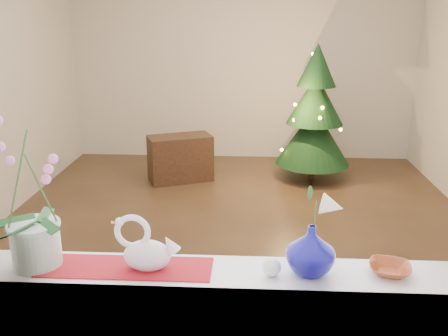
# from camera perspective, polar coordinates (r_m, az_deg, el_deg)

# --- Properties ---
(ground) EXTENTS (5.00, 5.00, 0.00)m
(ground) POSITION_cam_1_polar(r_m,az_deg,el_deg) (4.58, 1.40, -7.32)
(ground) COLOR #362216
(ground) RESTS_ON ground
(wall_back) EXTENTS (4.50, 0.10, 2.70)m
(wall_back) POSITION_cam_1_polar(r_m,az_deg,el_deg) (6.68, 2.18, 12.55)
(wall_back) COLOR beige
(wall_back) RESTS_ON ground
(wall_front) EXTENTS (4.50, 0.10, 2.70)m
(wall_front) POSITION_cam_1_polar(r_m,az_deg,el_deg) (1.75, -0.86, -1.36)
(wall_front) COLOR beige
(wall_front) RESTS_ON ground
(windowsill) EXTENTS (2.20, 0.26, 0.04)m
(windowsill) POSITION_cam_1_polar(r_m,az_deg,el_deg) (2.06, -0.55, -12.12)
(windowsill) COLOR white
(windowsill) RESTS_ON window_apron
(window_frame) EXTENTS (2.22, 0.06, 1.60)m
(window_frame) POSITION_cam_1_polar(r_m,az_deg,el_deg) (1.70, -0.85, 10.19)
(window_frame) COLOR white
(window_frame) RESTS_ON windowsill
(runner) EXTENTS (0.70, 0.20, 0.01)m
(runner) POSITION_cam_1_polar(r_m,az_deg,el_deg) (2.10, -11.14, -11.08)
(runner) COLOR maroon
(runner) RESTS_ON windowsill
(orchid_pot) EXTENTS (0.26, 0.26, 0.62)m
(orchid_pot) POSITION_cam_1_polar(r_m,az_deg,el_deg) (2.10, -21.32, -2.86)
(orchid_pot) COLOR white
(orchid_pot) RESTS_ON windowsill
(swan) EXTENTS (0.29, 0.20, 0.22)m
(swan) POSITION_cam_1_polar(r_m,az_deg,el_deg) (2.03, -8.83, -8.59)
(swan) COLOR silver
(swan) RESTS_ON windowsill
(blue_vase) EXTENTS (0.24, 0.24, 0.23)m
(blue_vase) POSITION_cam_1_polar(r_m,az_deg,el_deg) (2.01, 9.91, -8.81)
(blue_vase) COLOR #080664
(blue_vase) RESTS_ON windowsill
(lily) EXTENTS (0.13, 0.07, 0.18)m
(lily) POSITION_cam_1_polar(r_m,az_deg,el_deg) (1.92, 10.22, -3.34)
(lily) COLOR white
(lily) RESTS_ON blue_vase
(paperweight) EXTENTS (0.09, 0.09, 0.07)m
(paperweight) POSITION_cam_1_polar(r_m,az_deg,el_deg) (2.00, 5.47, -11.22)
(paperweight) COLOR silver
(paperweight) RESTS_ON windowsill
(amber_dish) EXTENTS (0.17, 0.17, 0.03)m
(amber_dish) POSITION_cam_1_polar(r_m,az_deg,el_deg) (2.12, 18.41, -10.97)
(amber_dish) COLOR brown
(amber_dish) RESTS_ON windowsill
(xmas_tree) EXTENTS (1.11, 1.11, 1.59)m
(xmas_tree) POSITION_cam_1_polar(r_m,az_deg,el_deg) (5.92, 10.32, 6.21)
(xmas_tree) COLOR black
(xmas_tree) RESTS_ON ground
(side_table) EXTENTS (0.81, 0.61, 0.54)m
(side_table) POSITION_cam_1_polar(r_m,az_deg,el_deg) (5.88, -5.02, 1.12)
(side_table) COLOR black
(side_table) RESTS_ON ground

